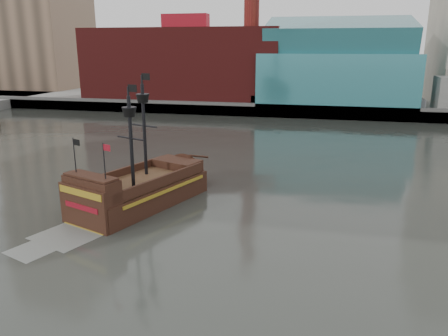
# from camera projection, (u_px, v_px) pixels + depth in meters

# --- Properties ---
(ground) EXTENTS (400.00, 400.00, 0.00)m
(ground) POSITION_uv_depth(u_px,v_px,m) (172.00, 278.00, 26.08)
(ground) COLOR #2A2C27
(ground) RESTS_ON ground
(promenade_far) EXTENTS (220.00, 60.00, 2.00)m
(promenade_far) POSITION_uv_depth(u_px,v_px,m) (293.00, 96.00, 112.12)
(promenade_far) COLOR slate
(promenade_far) RESTS_ON ground
(seawall) EXTENTS (220.00, 1.00, 2.60)m
(seawall) POSITION_uv_depth(u_px,v_px,m) (281.00, 111.00, 84.36)
(seawall) COLOR #4C4C49
(seawall) RESTS_ON ground
(pirate_ship) EXTENTS (9.96, 16.66, 11.98)m
(pirate_ship) POSITION_uv_depth(u_px,v_px,m) (140.00, 193.00, 37.69)
(pirate_ship) COLOR black
(pirate_ship) RESTS_ON ground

